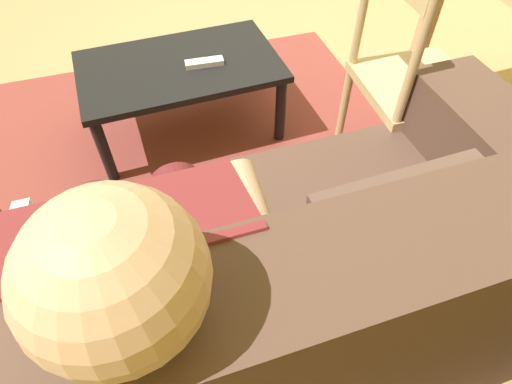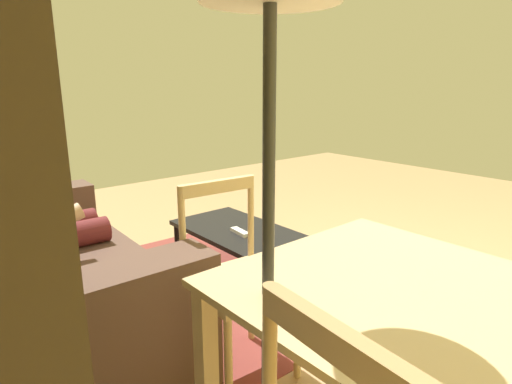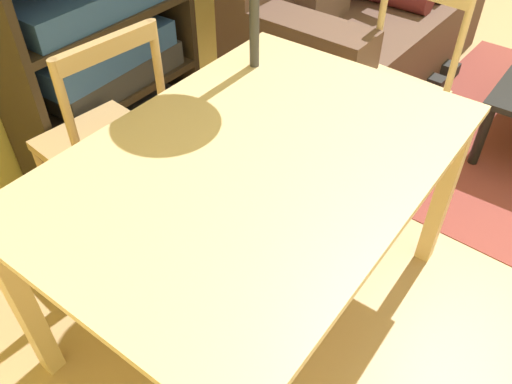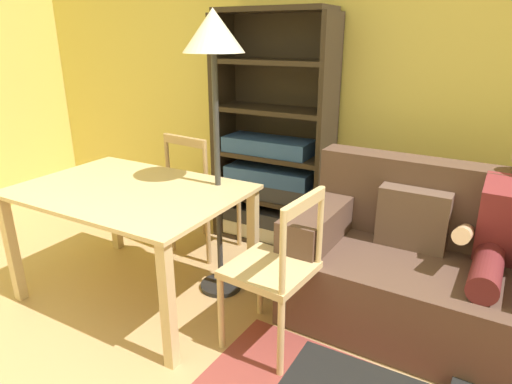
{
  "view_description": "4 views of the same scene",
  "coord_description": "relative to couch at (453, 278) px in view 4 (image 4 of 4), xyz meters",
  "views": [
    {
      "loc": [
        1.21,
        2.36,
        1.43
      ],
      "look_at": [
        1.0,
        1.79,
        0.74
      ],
      "focal_mm": 29.76,
      "sensor_mm": 36.0,
      "label": 1
    },
    {
      "loc": [
        -1.25,
        2.36,
        1.35
      ],
      "look_at": [
        0.08,
        1.22,
        0.9
      ],
      "focal_mm": 29.64,
      "sensor_mm": 36.0,
      "label": 2
    },
    {
      "loc": [
        -1.82,
        0.54,
        1.69
      ],
      "look_at": [
        -0.85,
        1.26,
        0.6
      ],
      "focal_mm": 36.18,
      "sensor_mm": 36.0,
      "label": 3
    },
    {
      "loc": [
        1.09,
        -0.58,
        1.64
      ],
      "look_at": [
        0.08,
        1.22,
        0.9
      ],
      "focal_mm": 30.8,
      "sensor_mm": 36.0,
      "label": 4
    }
  ],
  "objects": [
    {
      "name": "dining_table",
      "position": [
        -1.84,
        -0.6,
        0.29
      ],
      "size": [
        1.38,
        0.95,
        0.75
      ],
      "color": "#D1B27F",
      "rests_on": "ground_plane"
    },
    {
      "name": "dining_chair_near_wall",
      "position": [
        -1.85,
        0.15,
        0.11
      ],
      "size": [
        0.46,
        0.46,
        0.96
      ],
      "color": "tan",
      "rests_on": "ground_plane"
    },
    {
      "name": "floor_lamp",
      "position": [
        -1.41,
        -0.26,
        1.15
      ],
      "size": [
        0.36,
        0.36,
        1.78
      ],
      "color": "black",
      "rests_on": "ground_plane"
    },
    {
      "name": "couch",
      "position": [
        0.0,
        0.0,
        0.0
      ],
      "size": [
        1.83,
        0.88,
        0.94
      ],
      "color": "brown",
      "rests_on": "ground_plane"
    },
    {
      "name": "dining_chair_facing_couch",
      "position": [
        -0.83,
        -0.6,
        0.11
      ],
      "size": [
        0.45,
        0.45,
        0.91
      ],
      "color": "#D1B27F",
      "rests_on": "ground_plane"
    },
    {
      "name": "wall_back",
      "position": [
        -1.0,
        0.85,
        1.05
      ],
      "size": [
        6.39,
        0.12,
        2.79
      ],
      "primitive_type": "cube",
      "color": "#DBC660",
      "rests_on": "ground_plane"
    },
    {
      "name": "bookshelf",
      "position": [
        -1.47,
        0.6,
        0.34
      ],
      "size": [
        0.95,
        0.36,
        1.83
      ],
      "color": "#2D2319",
      "rests_on": "ground_plane"
    }
  ]
}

